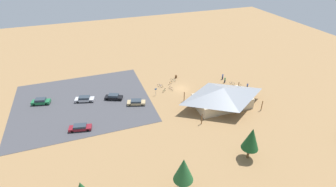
{
  "coord_description": "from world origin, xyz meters",
  "views": [
    {
      "loc": [
        24.21,
        57.01,
        35.27
      ],
      "look_at": [
        5.01,
        3.28,
        1.2
      ],
      "focal_mm": 27.48,
      "sensor_mm": 36.0,
      "label": 1
    }
  ],
  "objects": [
    {
      "name": "car_green_inner_stall",
      "position": [
        35.94,
        -4.46,
        0.78
      ],
      "size": [
        4.64,
        2.72,
        1.49
      ],
      "color": "#1E6B3D",
      "rests_on": "parking_lot_asphalt"
    },
    {
      "name": "bicycle_teal_yard_front",
      "position": [
        0.6,
        -4.54,
        0.4
      ],
      "size": [
        1.22,
        1.35,
        0.84
      ],
      "color": "black",
      "rests_on": "ground"
    },
    {
      "name": "visitor_near_lot",
      "position": [
        -13.56,
        -0.95,
        0.96
      ],
      "size": [
        0.36,
        0.36,
        1.83
      ],
      "color": "#2D3347",
      "rests_on": "ground"
    },
    {
      "name": "visitor_by_pavilion",
      "position": [
        -13.13,
        1.08,
        0.93
      ],
      "size": [
        0.37,
        0.4,
        1.78
      ],
      "color": "#2D3347",
      "rests_on": "ground"
    },
    {
      "name": "pine_far_east",
      "position": [
        12.55,
        31.5,
        4.89
      ],
      "size": [
        3.22,
        3.22,
        7.07
      ],
      "color": "brown",
      "rests_on": "ground"
    },
    {
      "name": "car_black_front_row",
      "position": [
        18.44,
        -0.62,
        0.72
      ],
      "size": [
        4.78,
        3.39,
        1.36
      ],
      "color": "black",
      "rests_on": "parking_lot_asphalt"
    },
    {
      "name": "bicycle_yellow_mid_cluster",
      "position": [
        -15.65,
        4.59,
        0.34
      ],
      "size": [
        1.69,
        0.51,
        0.72
      ],
      "color": "black",
      "rests_on": "ground"
    },
    {
      "name": "car_maroon_second_row",
      "position": [
        27.31,
        9.53,
        0.69
      ],
      "size": [
        5.0,
        2.65,
        1.27
      ],
      "color": "maroon",
      "rests_on": "parking_lot_asphalt"
    },
    {
      "name": "parking_lot_asphalt",
      "position": [
        26.27,
        -1.82,
        0.03
      ],
      "size": [
        33.08,
        28.84,
        0.05
      ],
      "primitive_type": "cube",
      "color": "#424247",
      "rests_on": "ground"
    },
    {
      "name": "trash_bin",
      "position": [
        -0.97,
        -6.36,
        0.45
      ],
      "size": [
        0.6,
        0.6,
        0.9
      ],
      "primitive_type": "cylinder",
      "color": "brown",
      "rests_on": "ground"
    },
    {
      "name": "bicycle_white_trailside",
      "position": [
        -13.01,
        4.18,
        0.38
      ],
      "size": [
        1.58,
        0.74,
        0.89
      ],
      "color": "black",
      "rests_on": "ground"
    },
    {
      "name": "bicycle_blue_near_sign",
      "position": [
        5.22,
        -2.8,
        0.39
      ],
      "size": [
        1.35,
        1.19,
        0.85
      ],
      "color": "black",
      "rests_on": "ground"
    },
    {
      "name": "ground",
      "position": [
        0.0,
        0.0,
        0.0
      ],
      "size": [
        160.0,
        160.0,
        0.0
      ],
      "primitive_type": "plane",
      "color": "#937047",
      "rests_on": "ground"
    },
    {
      "name": "lot_sign",
      "position": [
        7.69,
        1.19,
        1.41
      ],
      "size": [
        0.56,
        0.08,
        2.2
      ],
      "color": "#99999E",
      "rests_on": "ground"
    },
    {
      "name": "bicycle_green_yard_center",
      "position": [
        4.98,
        0.11,
        0.38
      ],
      "size": [
        1.3,
        1.19,
        0.87
      ],
      "color": "black",
      "rests_on": "ground"
    },
    {
      "name": "visitor_crossing_yard",
      "position": [
        -17.19,
        6.19,
        0.91
      ],
      "size": [
        0.36,
        0.37,
        1.74
      ],
      "color": "#2D3347",
      "rests_on": "ground"
    },
    {
      "name": "car_tan_end_stall",
      "position": [
        13.57,
        3.78,
        0.69
      ],
      "size": [
        4.82,
        3.09,
        1.26
      ],
      "color": "tan",
      "rests_on": "parking_lot_asphalt"
    },
    {
      "name": "bicycle_silver_edge_south",
      "position": [
        -14.59,
        2.74,
        0.35
      ],
      "size": [
        0.76,
        1.46,
        0.75
      ],
      "color": "black",
      "rests_on": "ground"
    },
    {
      "name": "car_silver_far_end",
      "position": [
        25.59,
        -2.11,
        0.72
      ],
      "size": [
        5.01,
        3.02,
        1.33
      ],
      "color": "#BCBCC1",
      "rests_on": "parking_lot_asphalt"
    },
    {
      "name": "bicycle_orange_near_porch",
      "position": [
        1.98,
        -3.26,
        0.36
      ],
      "size": [
        1.48,
        0.99,
        0.75
      ],
      "color": "black",
      "rests_on": "ground"
    },
    {
      "name": "pine_far_west",
      "position": [
        -1.86,
        28.66,
        4.61
      ],
      "size": [
        3.15,
        3.15,
        6.87
      ],
      "color": "brown",
      "rests_on": "ground"
    },
    {
      "name": "bike_pavilion",
      "position": [
        -6.24,
        11.31,
        2.85
      ],
      "size": [
        16.37,
        10.52,
        5.03
      ],
      "color": "#C6B28E",
      "rests_on": "ground"
    },
    {
      "name": "bicycle_purple_yard_left",
      "position": [
        2.83,
        -0.43,
        0.39
      ],
      "size": [
        0.65,
        1.66,
        0.9
      ],
      "color": "black",
      "rests_on": "ground"
    }
  ]
}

